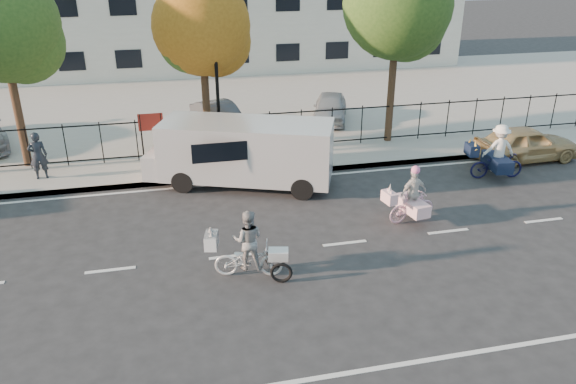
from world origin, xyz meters
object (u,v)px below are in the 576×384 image
object	(u,v)px
white_van	(244,151)
lot_car_d	(330,107)
lot_car_c	(220,118)
unicorn_bike	(412,201)
gold_sedan	(526,143)
pedestrian	(38,156)
bull_bike	(497,157)
lamppost	(217,76)
zebra_trike	(248,251)

from	to	relation	value
white_van	lot_car_d	distance (m)	7.52
lot_car_c	lot_car_d	xyz separation A→B (m)	(4.84, 0.53, -0.01)
unicorn_bike	gold_sedan	distance (m)	7.08
unicorn_bike	lot_car_c	bearing A→B (deg)	15.59
white_van	pedestrian	world-z (taller)	white_van
unicorn_bike	bull_bike	bearing A→B (deg)	-70.52
lamppost	gold_sedan	bearing A→B (deg)	-12.19
bull_bike	white_van	bearing A→B (deg)	89.10
pedestrian	lot_car_c	bearing A→B (deg)	-159.80
unicorn_bike	white_van	distance (m)	5.61
unicorn_bike	pedestrian	distance (m)	12.01
zebra_trike	unicorn_bike	bearing A→B (deg)	-57.14
white_van	lot_car_c	bearing A→B (deg)	112.61
bull_bike	pedestrian	bearing A→B (deg)	86.57
zebra_trike	lot_car_c	size ratio (longest dim) A/B	0.55
zebra_trike	bull_bike	xyz separation A→B (m)	(9.08, 4.16, 0.09)
unicorn_bike	lot_car_d	xyz separation A→B (m)	(0.46, 9.52, 0.11)
lot_car_c	lot_car_d	distance (m)	4.87
zebra_trike	white_van	world-z (taller)	white_van
lot_car_c	lot_car_d	size ratio (longest dim) A/B	1.04
zebra_trike	gold_sedan	size ratio (longest dim) A/B	0.53
lamppost	bull_bike	distance (m)	9.84
white_van	lot_car_d	world-z (taller)	white_van
lamppost	lot_car_c	distance (m)	3.87
lamppost	lot_car_d	size ratio (longest dim) A/B	1.26
bull_bike	pedestrian	world-z (taller)	bull_bike
lamppost	gold_sedan	xyz separation A→B (m)	(10.81, -2.34, -2.47)
zebra_trike	gold_sedan	xyz separation A→B (m)	(11.04, 5.42, -0.01)
bull_bike	gold_sedan	xyz separation A→B (m)	(1.96, 1.26, -0.10)
pedestrian	lot_car_d	xyz separation A→B (m)	(11.20, 4.18, -0.21)
unicorn_bike	gold_sedan	world-z (taller)	unicorn_bike
bull_bike	white_van	distance (m)	8.45
bull_bike	white_van	size ratio (longest dim) A/B	0.32
gold_sedan	lamppost	bearing A→B (deg)	76.08
lamppost	pedestrian	distance (m)	6.42
bull_bike	lamppost	bearing A→B (deg)	75.82
bull_bike	lot_car_c	xyz separation A→B (m)	(-8.49, 6.63, -0.00)
unicorn_bike	white_van	xyz separation A→B (m)	(-4.22, 3.66, 0.54)
gold_sedan	zebra_trike	bearing A→B (deg)	114.43
lamppost	white_van	xyz separation A→B (m)	(0.51, -2.30, -1.94)
bull_bike	white_van	xyz separation A→B (m)	(-8.34, 1.30, 0.42)
white_van	lot_car_c	world-z (taller)	white_van
white_van	pedestrian	distance (m)	6.74
gold_sedan	lot_car_d	bearing A→B (deg)	41.88
gold_sedan	lot_car_c	distance (m)	11.76
pedestrian	white_van	bearing A→B (deg)	155.85
lot_car_d	gold_sedan	bearing A→B (deg)	-27.14
white_van	unicorn_bike	bearing A→B (deg)	-19.92
lamppost	bull_bike	xyz separation A→B (m)	(8.85, -3.60, -2.37)
lot_car_c	pedestrian	bearing A→B (deg)	-169.04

